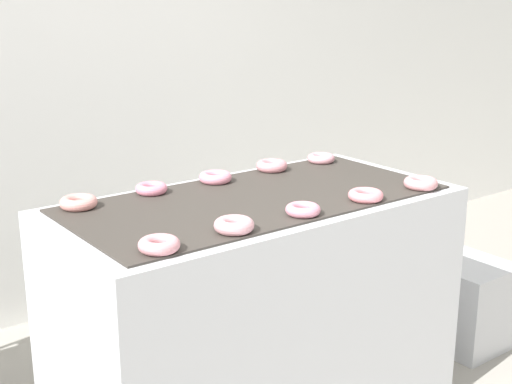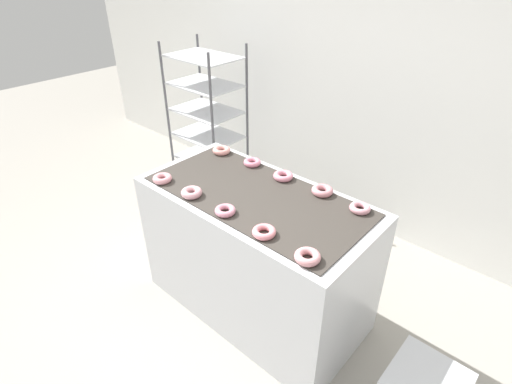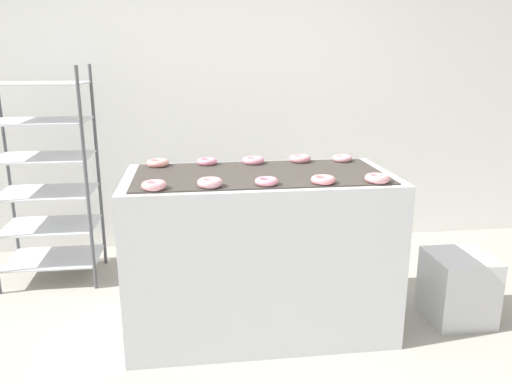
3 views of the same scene
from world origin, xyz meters
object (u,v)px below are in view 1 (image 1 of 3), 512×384
at_px(donut_far_leftmost, 78,202).
at_px(donut_near_center, 304,209).
at_px(donut_far_rightmost, 321,158).
at_px(donut_near_leftmost, 159,245).
at_px(donut_far_left, 151,188).
at_px(glaze_bin, 467,304).
at_px(donut_near_left, 234,225).
at_px(donut_near_rightmost, 421,183).
at_px(donut_far_right, 272,166).
at_px(donut_far_center, 215,177).
at_px(donut_near_right, 366,195).
at_px(fryer_machine, 256,315).

bearing_deg(donut_far_leftmost, donut_near_center, -42.52).
bearing_deg(donut_far_rightmost, donut_near_leftmost, -154.12).
height_order(donut_near_center, donut_far_leftmost, donut_far_leftmost).
relative_size(donut_near_center, donut_far_left, 1.00).
relative_size(glaze_bin, donut_near_left, 3.25).
xyz_separation_m(donut_near_rightmost, donut_far_leftmost, (-1.18, 0.56, 0.00)).
distance_m(donut_near_center, donut_near_rightmost, 0.59).
height_order(donut_near_leftmost, donut_far_right, donut_far_right).
height_order(donut_near_center, donut_far_center, donut_far_center).
distance_m(donut_near_left, donut_far_right, 0.82).
height_order(donut_near_right, donut_near_rightmost, donut_near_rightmost).
bearing_deg(donut_far_leftmost, donut_near_rightmost, -25.30).
bearing_deg(donut_near_center, donut_near_leftmost, -178.63).
height_order(donut_near_left, donut_near_center, donut_near_left).
distance_m(donut_far_center, donut_far_right, 0.30).
bearing_deg(donut_far_rightmost, fryer_machine, -154.47).
bearing_deg(donut_far_leftmost, donut_far_left, 2.14).
bearing_deg(donut_near_right, donut_far_right, 90.02).
bearing_deg(donut_far_rightmost, donut_near_rightmost, -87.86).
distance_m(fryer_machine, donut_near_left, 0.65).
bearing_deg(donut_near_right, fryer_machine, 137.64).
height_order(glaze_bin, donut_far_leftmost, donut_far_leftmost).
height_order(donut_near_right, donut_far_center, donut_far_center).
xyz_separation_m(donut_near_right, donut_far_left, (-0.59, 0.56, 0.00)).
height_order(fryer_machine, donut_far_left, donut_far_left).
bearing_deg(donut_near_leftmost, donut_near_rightmost, -0.11).
bearing_deg(donut_far_right, donut_near_right, -89.98).
bearing_deg(donut_far_center, fryer_machine, -89.44).
bearing_deg(donut_near_right, donut_far_left, 136.52).
bearing_deg(donut_far_rightmost, donut_far_leftmost, -179.95).
relative_size(donut_far_left, donut_far_right, 0.91).
bearing_deg(donut_near_right, donut_near_left, 179.78).
relative_size(donut_near_center, donut_near_right, 0.94).
bearing_deg(donut_near_center, donut_far_right, 61.90).
height_order(donut_near_center, donut_far_left, donut_far_left).
relative_size(glaze_bin, donut_far_rightmost, 3.46).
bearing_deg(donut_near_right, donut_near_leftmost, -179.40).
height_order(glaze_bin, donut_far_rightmost, donut_far_rightmost).
relative_size(fryer_machine, donut_far_rightmost, 12.44).
xyz_separation_m(donut_near_left, donut_near_rightmost, (0.89, -0.01, -0.00)).
relative_size(donut_near_left, donut_far_left, 1.07).
distance_m(fryer_machine, donut_far_leftmost, 0.82).
bearing_deg(donut_near_center, donut_far_rightmost, 43.65).
bearing_deg(fryer_machine, donut_far_leftmost, 155.13).
distance_m(donut_near_left, donut_far_center, 0.62).
bearing_deg(donut_far_left, donut_far_rightmost, -0.68).
bearing_deg(donut_far_right, donut_near_left, -136.76).
bearing_deg(donut_far_center, donut_near_right, -61.01).
xyz_separation_m(donut_near_right, donut_far_leftmost, (-0.89, 0.55, 0.00)).
bearing_deg(donut_near_right, donut_near_center, 179.08).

